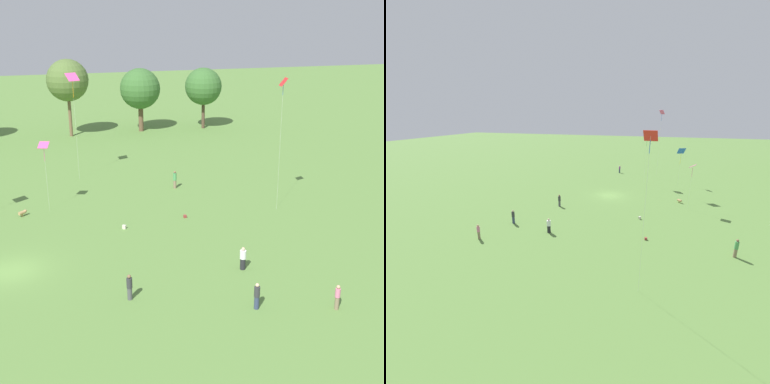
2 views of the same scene
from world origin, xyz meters
The scene contains 15 objects.
ground_plane centered at (0.00, 0.00, 0.00)m, with size 240.00×240.00×0.00m, color #5B843D.
tree_3 centered at (6.74, 41.56, 7.93)m, with size 5.85×5.85×10.89m.
tree_4 centered at (17.07, 42.15, 6.28)m, with size 5.91×5.91×9.28m.
tree_5 centered at (26.60, 41.57, 6.34)m, with size 5.54×5.54×9.14m.
person_0 centered at (15.70, -4.11, 0.82)m, with size 0.46×0.46×1.69m.
person_1 centered at (7.32, -6.06, 0.87)m, with size 0.51×0.51×1.74m.
person_2 centered at (19.36, -10.66, 0.84)m, with size 0.38×0.38×1.65m.
person_3 centered at (15.42, 14.65, 0.93)m, with size 0.49×0.49×1.84m.
person_4 centered at (14.64, -9.27, 0.87)m, with size 0.50×0.50×1.74m.
kite_0 centered at (2.82, 11.66, 5.95)m, with size 1.10×1.04×6.37m.
kite_2 centered at (23.04, 6.38, 11.08)m, with size 0.69×0.95×11.92m.
kite_5 centered at (6.22, 20.56, 10.59)m, with size 1.51×1.39×11.25m.
dog_0 centered at (0.52, 10.75, 0.34)m, with size 0.76×0.69×0.53m.
picnic_bag_0 centered at (14.31, 6.49, 0.12)m, with size 0.27×0.29×0.25m.
picnic_bag_1 centered at (8.75, 5.44, 0.17)m, with size 0.36×0.34×0.34m.
Camera 1 is at (3.02, -35.89, 17.56)m, focal length 50.00 mm.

